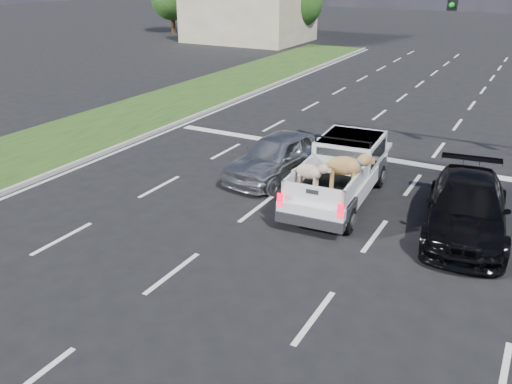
% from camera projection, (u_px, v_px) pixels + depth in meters
% --- Properties ---
extents(ground, '(160.00, 160.00, 0.00)m').
position_uv_depth(ground, '(239.00, 294.00, 11.56)').
color(ground, black).
rests_on(ground, ground).
extents(road_markings, '(17.75, 60.00, 0.01)m').
position_uv_depth(road_markings, '(345.00, 190.00, 16.86)').
color(road_markings, silver).
rests_on(road_markings, ground).
extents(grass_median_left, '(5.00, 60.00, 0.10)m').
position_uv_depth(grass_median_left, '(65.00, 140.00, 21.48)').
color(grass_median_left, '#1E3B12').
rests_on(grass_median_left, ground).
extents(curb_left, '(0.15, 60.00, 0.14)m').
position_uv_depth(curb_left, '(112.00, 149.00, 20.39)').
color(curb_left, gray).
rests_on(curb_left, ground).
extents(building_left, '(10.00, 8.00, 4.40)m').
position_uv_depth(building_left, '(249.00, 16.00, 48.65)').
color(building_left, beige).
rests_on(building_left, ground).
extents(tree_far_b, '(4.20, 4.20, 5.40)m').
position_uv_depth(tree_far_b, '(223.00, 1.00, 51.61)').
color(tree_far_b, '#332114').
rests_on(tree_far_b, ground).
extents(tree_far_c, '(4.20, 4.20, 5.40)m').
position_uv_depth(tree_far_c, '(299.00, 3.00, 48.08)').
color(tree_far_c, '#332114').
rests_on(tree_far_c, ground).
extents(pickup_truck, '(2.35, 5.17, 1.90)m').
position_uv_depth(pickup_truck, '(340.00, 172.00, 15.79)').
color(pickup_truck, black).
rests_on(pickup_truck, ground).
extents(silver_sedan, '(2.33, 4.49, 1.46)m').
position_uv_depth(silver_sedan, '(277.00, 156.00, 17.64)').
color(silver_sedan, '#A7AAAE').
rests_on(silver_sedan, ground).
extents(black_coupe, '(2.61, 5.10, 1.42)m').
position_uv_depth(black_coupe, '(467.00, 208.00, 13.92)').
color(black_coupe, black).
rests_on(black_coupe, ground).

